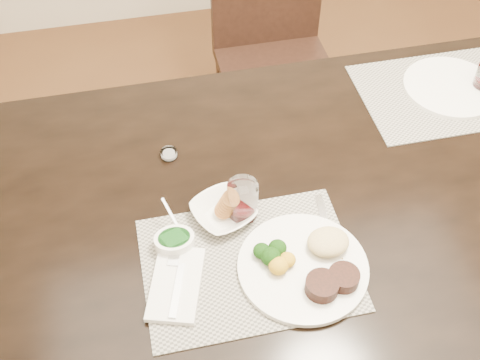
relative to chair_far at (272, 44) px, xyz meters
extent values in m
plane|color=#492B17|center=(0.00, -0.93, -0.50)|extent=(4.50, 4.50, 0.00)
cube|color=black|center=(0.00, -0.93, 0.22)|extent=(2.00, 1.00, 0.05)
cube|color=black|center=(-0.92, -0.51, -0.15)|extent=(0.08, 0.08, 0.70)
cube|color=black|center=(0.00, -0.08, -0.07)|extent=(0.42, 0.42, 0.04)
cube|color=black|center=(-0.18, -0.26, -0.30)|extent=(0.04, 0.04, 0.41)
cube|color=black|center=(0.18, -0.26, -0.30)|extent=(0.04, 0.04, 0.41)
cube|color=black|center=(-0.18, 0.10, -0.30)|extent=(0.04, 0.04, 0.41)
cube|color=black|center=(0.18, 0.10, -0.30)|extent=(0.04, 0.04, 0.41)
cube|color=gray|center=(-0.35, -1.10, 0.25)|extent=(0.46, 0.34, 0.00)
cube|color=gray|center=(0.32, -0.66, 0.25)|extent=(0.46, 0.34, 0.00)
cylinder|color=silver|center=(-0.23, -1.14, 0.26)|extent=(0.28, 0.28, 0.01)
cylinder|color=black|center=(-0.21, -1.21, 0.28)|extent=(0.07, 0.07, 0.03)
cylinder|color=black|center=(-0.16, -1.20, 0.28)|extent=(0.07, 0.07, 0.03)
ellipsoid|color=tan|center=(-0.17, -1.10, 0.28)|extent=(0.09, 0.08, 0.04)
ellipsoid|color=#103B0B|center=(-0.30, -1.11, 0.28)|extent=(0.04, 0.04, 0.04)
ellipsoid|color=#B48817|center=(-0.29, -1.14, 0.28)|extent=(0.04, 0.04, 0.03)
cube|color=silver|center=(-0.51, -1.12, 0.26)|extent=(0.15, 0.21, 0.01)
cube|color=silver|center=(-0.51, -1.15, 0.27)|extent=(0.05, 0.13, 0.01)
cube|color=silver|center=(-0.50, -1.06, 0.27)|extent=(0.04, 0.05, 0.00)
cube|color=silver|center=(-0.15, -1.01, 0.25)|extent=(0.03, 0.13, 0.00)
cube|color=black|center=(-0.15, -1.12, 0.26)|extent=(0.03, 0.09, 0.01)
imported|color=silver|center=(-0.37, -0.96, 0.27)|extent=(0.18, 0.18, 0.03)
cylinder|color=#C67F3E|center=(-0.37, -0.96, 0.29)|extent=(0.04, 0.05, 0.04)
cylinder|color=silver|center=(-0.50, -1.02, 0.27)|extent=(0.09, 0.09, 0.04)
cylinder|color=#0D3D0F|center=(-0.50, -1.02, 0.28)|extent=(0.07, 0.07, 0.01)
cube|color=silver|center=(-0.50, -0.96, 0.30)|extent=(0.01, 0.06, 0.04)
cylinder|color=silver|center=(-0.33, -0.96, 0.30)|extent=(0.07, 0.07, 0.10)
cylinder|color=#360407|center=(-0.33, -0.96, 0.26)|extent=(0.06, 0.06, 0.02)
cylinder|color=silver|center=(0.34, -0.65, 0.26)|extent=(0.27, 0.27, 0.01)
cylinder|color=silver|center=(-0.47, -0.74, 0.26)|extent=(0.04, 0.04, 0.02)
cylinder|color=white|center=(-0.47, -0.74, 0.25)|extent=(0.03, 0.03, 0.01)
camera|label=1|loc=(-0.52, -1.82, 1.36)|focal=45.00mm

